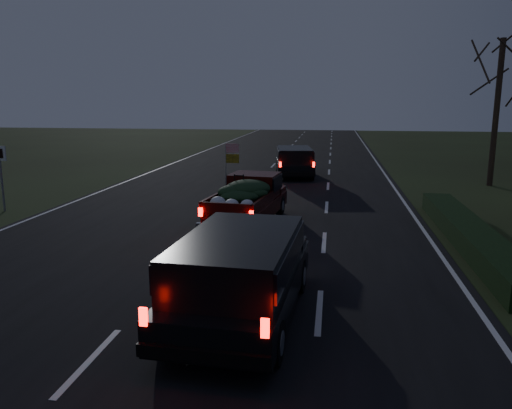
% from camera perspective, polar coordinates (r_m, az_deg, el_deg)
% --- Properties ---
extents(ground, '(120.00, 120.00, 0.00)m').
position_cam_1_polar(ground, '(13.09, -8.50, -6.69)').
color(ground, black).
rests_on(ground, ground).
extents(road_asphalt, '(14.00, 120.00, 0.02)m').
position_cam_1_polar(road_asphalt, '(13.09, -8.50, -6.65)').
color(road_asphalt, black).
rests_on(road_asphalt, ground).
extents(hedge_row, '(1.00, 10.00, 0.60)m').
position_cam_1_polar(hedge_row, '(15.85, 23.24, -3.14)').
color(hedge_row, black).
rests_on(hedge_row, ground).
extents(route_sign, '(0.55, 0.08, 2.50)m').
position_cam_1_polar(route_sign, '(20.98, -27.18, 3.75)').
color(route_sign, gray).
rests_on(route_sign, ground).
extents(bare_tree_far, '(3.60, 3.60, 7.00)m').
position_cam_1_polar(bare_tree_far, '(27.00, 26.09, 12.98)').
color(bare_tree_far, black).
rests_on(bare_tree_far, ground).
extents(pickup_truck, '(2.27, 4.76, 2.41)m').
position_cam_1_polar(pickup_truck, '(17.03, -0.89, 0.89)').
color(pickup_truck, '#3C0B08').
rests_on(pickup_truck, ground).
extents(lead_suv, '(2.51, 4.74, 1.30)m').
position_cam_1_polar(lead_suv, '(27.55, 4.39, 5.21)').
color(lead_suv, black).
rests_on(lead_suv, ground).
extents(rear_suv, '(2.33, 4.96, 1.40)m').
position_cam_1_polar(rear_suv, '(9.38, -1.82, -7.29)').
color(rear_suv, black).
rests_on(rear_suv, ground).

